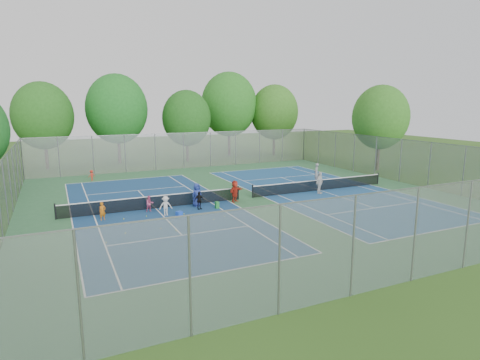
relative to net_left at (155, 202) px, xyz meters
name	(u,v)px	position (x,y,z in m)	size (l,w,h in m)	color
ground	(245,199)	(7.00, 0.00, -0.46)	(120.00, 120.00, 0.00)	#2F561B
court_pad	(245,199)	(7.00, 0.00, -0.45)	(32.00, 32.00, 0.01)	#30673C
court_left	(156,208)	(0.00, 0.00, -0.44)	(10.97, 23.77, 0.01)	navy
court_right	(320,190)	(14.00, 0.00, -0.44)	(10.97, 23.77, 0.01)	navy
net_left	(155,202)	(0.00, 0.00, 0.00)	(12.87, 0.10, 0.91)	black
net_right	(320,185)	(14.00, 0.00, 0.00)	(12.87, 0.10, 0.91)	black
fence_north	(184,151)	(7.00, 16.00, 1.54)	(32.00, 0.10, 4.00)	gray
fence_south	(415,235)	(7.00, -16.00, 1.54)	(32.00, 0.10, 4.00)	gray
fence_west	(5,193)	(-9.00, 0.00, 1.54)	(32.00, 0.10, 4.00)	gray
fence_east	(400,161)	(23.00, 0.00, 1.54)	(32.00, 0.10, 4.00)	gray
tree_nw	(43,116)	(-7.00, 22.00, 5.44)	(6.40, 6.40, 9.58)	#443326
tree_nl	(117,109)	(1.00, 23.00, 6.09)	(7.20, 7.20, 10.69)	#443326
tree_nc	(187,118)	(9.00, 21.00, 4.94)	(6.00, 6.00, 8.85)	#443326
tree_nr	(229,104)	(16.00, 24.00, 6.59)	(7.60, 7.60, 11.42)	#443326
tree_ne	(274,112)	(22.00, 22.00, 5.51)	(6.60, 6.60, 9.77)	#443326
tree_side_e	(380,117)	(26.00, 6.00, 5.29)	(6.00, 6.00, 9.20)	#443326
ball_crate	(179,214)	(0.99, -2.48, -0.30)	(0.36, 0.36, 0.31)	blue
ball_hopper	(217,205)	(3.93, -1.78, -0.21)	(0.25, 0.25, 0.49)	green
student_a	(103,211)	(-3.68, -1.40, 0.13)	(0.43, 0.28, 1.18)	orange
student_b	(150,204)	(-0.54, -0.65, 0.11)	(0.55, 0.43, 1.13)	#D65381
student_c	(166,206)	(0.22, -2.02, 0.20)	(0.85, 0.49, 1.31)	silver
student_d	(199,200)	(2.71, -1.49, 0.19)	(0.75, 0.31, 1.28)	black
student_e	(197,195)	(2.86, -0.60, 0.38)	(0.82, 0.53, 1.68)	#273A92
student_f	(235,191)	(5.85, -0.60, 0.37)	(1.52, 0.49, 1.64)	red
child_far_baseline	(92,175)	(-3.11, 12.77, 0.05)	(0.65, 0.38, 1.01)	red
instructor	(316,173)	(15.73, 3.03, 0.45)	(0.66, 0.43, 1.80)	gray
teen_court_b	(320,183)	(13.21, -0.98, 0.45)	(1.06, 0.44, 1.81)	silver
tennis_ball_0	(214,220)	(2.66, -4.39, -0.42)	(0.07, 0.07, 0.07)	gold
tennis_ball_1	(124,219)	(-2.47, -1.82, -0.42)	(0.07, 0.07, 0.07)	#E1EE37
tennis_ball_2	(224,217)	(3.54, -4.03, -0.42)	(0.07, 0.07, 0.07)	#CEDE33
tennis_ball_3	(106,243)	(-4.01, -5.90, -0.42)	(0.07, 0.07, 0.07)	#BDD531
tennis_ball_4	(183,214)	(1.27, -2.33, -0.42)	(0.07, 0.07, 0.07)	#A4C82E
tennis_ball_5	(170,224)	(-0.04, -4.07, -0.42)	(0.07, 0.07, 0.07)	#BBD531
tennis_ball_6	(125,233)	(-2.84, -4.75, -0.42)	(0.07, 0.07, 0.07)	yellow
tennis_ball_7	(146,216)	(-1.03, -1.82, -0.42)	(0.07, 0.07, 0.07)	#D1E435
tennis_ball_8	(161,229)	(-0.81, -4.79, -0.42)	(0.07, 0.07, 0.07)	gold
tennis_ball_9	(184,214)	(1.35, -2.34, -0.42)	(0.07, 0.07, 0.07)	#CEF037
tennis_ball_10	(176,231)	(-0.10, -5.48, -0.42)	(0.07, 0.07, 0.07)	#CCDF34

